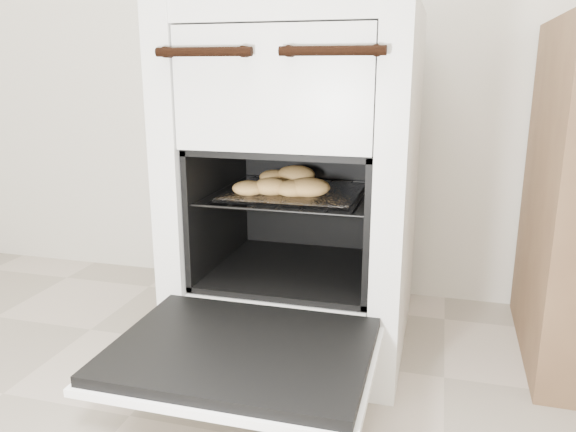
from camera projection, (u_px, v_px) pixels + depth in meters
name	position (u px, v px, depth m)	size (l,w,h in m)	color
stove	(302.00, 186.00, 1.51)	(0.58, 0.65, 0.89)	white
oven_door	(242.00, 353.00, 1.11)	(0.52, 0.41, 0.04)	black
oven_rack	(296.00, 193.00, 1.45)	(0.42, 0.41, 0.01)	black
foil_sheet	(294.00, 193.00, 1.43)	(0.33, 0.29, 0.01)	white
baked_rolls	(287.00, 183.00, 1.42)	(0.27, 0.28, 0.05)	#D8A956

